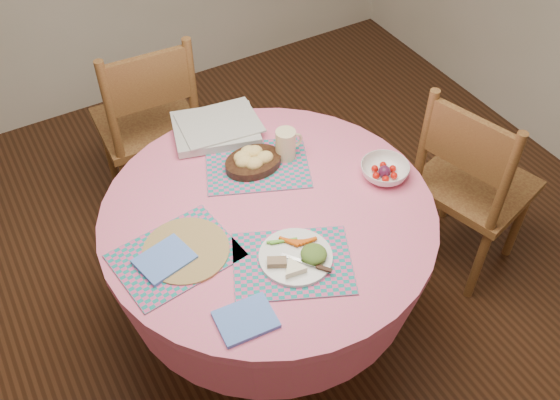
{
  "coord_description": "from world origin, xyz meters",
  "views": [
    {
      "loc": [
        -0.75,
        -1.38,
        2.4
      ],
      "look_at": [
        0.05,
        0.0,
        0.78
      ],
      "focal_mm": 40.0,
      "sensor_mm": 36.0,
      "label": 1
    }
  ],
  "objects_px": {
    "dining_table": "(269,245)",
    "latte_mug": "(286,144)",
    "chair_right": "(470,184)",
    "dinner_plate": "(299,255)",
    "bread_bowl": "(252,159)",
    "fruit_bowl": "(385,171)",
    "chair_back": "(149,122)",
    "wicker_trivet": "(186,250)"
  },
  "relations": [
    {
      "from": "chair_back",
      "to": "latte_mug",
      "type": "height_order",
      "value": "chair_back"
    },
    {
      "from": "wicker_trivet",
      "to": "fruit_bowl",
      "type": "height_order",
      "value": "fruit_bowl"
    },
    {
      "from": "latte_mug",
      "to": "chair_right",
      "type": "bearing_deg",
      "value": -23.37
    },
    {
      "from": "chair_right",
      "to": "dinner_plate",
      "type": "relative_size",
      "value": 3.92
    },
    {
      "from": "bread_bowl",
      "to": "fruit_bowl",
      "type": "distance_m",
      "value": 0.51
    },
    {
      "from": "wicker_trivet",
      "to": "dinner_plate",
      "type": "xyz_separation_m",
      "value": [
        0.32,
        -0.22,
        0.02
      ]
    },
    {
      "from": "dinner_plate",
      "to": "fruit_bowl",
      "type": "relative_size",
      "value": 1.1
    },
    {
      "from": "dining_table",
      "to": "chair_back",
      "type": "xyz_separation_m",
      "value": [
        -0.1,
        1.0,
        -0.03
      ]
    },
    {
      "from": "dinner_plate",
      "to": "latte_mug",
      "type": "distance_m",
      "value": 0.53
    },
    {
      "from": "bread_bowl",
      "to": "dinner_plate",
      "type": "bearing_deg",
      "value": -100.09
    },
    {
      "from": "wicker_trivet",
      "to": "bread_bowl",
      "type": "xyz_separation_m",
      "value": [
        0.4,
        0.27,
        0.03
      ]
    },
    {
      "from": "wicker_trivet",
      "to": "chair_back",
      "type": "bearing_deg",
      "value": 77.09
    },
    {
      "from": "chair_right",
      "to": "dinner_plate",
      "type": "distance_m",
      "value": 1.02
    },
    {
      "from": "chair_right",
      "to": "chair_back",
      "type": "bearing_deg",
      "value": 27.94
    },
    {
      "from": "dining_table",
      "to": "dinner_plate",
      "type": "bearing_deg",
      "value": -95.25
    },
    {
      "from": "dining_table",
      "to": "latte_mug",
      "type": "xyz_separation_m",
      "value": [
        0.21,
        0.22,
        0.26
      ]
    },
    {
      "from": "chair_back",
      "to": "latte_mug",
      "type": "xyz_separation_m",
      "value": [
        0.31,
        -0.78,
        0.3
      ]
    },
    {
      "from": "chair_back",
      "to": "fruit_bowl",
      "type": "bearing_deg",
      "value": 121.69
    },
    {
      "from": "chair_back",
      "to": "dinner_plate",
      "type": "height_order",
      "value": "chair_back"
    },
    {
      "from": "chair_back",
      "to": "bread_bowl",
      "type": "xyz_separation_m",
      "value": [
        0.17,
        -0.76,
        0.27
      ]
    },
    {
      "from": "chair_right",
      "to": "wicker_trivet",
      "type": "relative_size",
      "value": 3.28
    },
    {
      "from": "dining_table",
      "to": "bread_bowl",
      "type": "bearing_deg",
      "value": 74.95
    },
    {
      "from": "dining_table",
      "to": "wicker_trivet",
      "type": "xyz_separation_m",
      "value": [
        -0.34,
        -0.03,
        0.2
      ]
    },
    {
      "from": "chair_right",
      "to": "bread_bowl",
      "type": "height_order",
      "value": "chair_right"
    },
    {
      "from": "dinner_plate",
      "to": "latte_mug",
      "type": "relative_size",
      "value": 2.0
    },
    {
      "from": "chair_right",
      "to": "latte_mug",
      "type": "xyz_separation_m",
      "value": [
        -0.75,
        0.32,
        0.31
      ]
    },
    {
      "from": "dinner_plate",
      "to": "chair_back",
      "type": "bearing_deg",
      "value": 93.73
    },
    {
      "from": "dining_table",
      "to": "chair_back",
      "type": "bearing_deg",
      "value": 95.99
    },
    {
      "from": "fruit_bowl",
      "to": "chair_right",
      "type": "bearing_deg",
      "value": -4.5
    },
    {
      "from": "chair_right",
      "to": "latte_mug",
      "type": "distance_m",
      "value": 0.87
    },
    {
      "from": "bread_bowl",
      "to": "latte_mug",
      "type": "distance_m",
      "value": 0.15
    },
    {
      "from": "chair_right",
      "to": "bread_bowl",
      "type": "distance_m",
      "value": 0.99
    },
    {
      "from": "wicker_trivet",
      "to": "fruit_bowl",
      "type": "distance_m",
      "value": 0.82
    },
    {
      "from": "chair_right",
      "to": "bread_bowl",
      "type": "xyz_separation_m",
      "value": [
        -0.89,
        0.34,
        0.27
      ]
    },
    {
      "from": "latte_mug",
      "to": "fruit_bowl",
      "type": "relative_size",
      "value": 0.55
    },
    {
      "from": "wicker_trivet",
      "to": "dinner_plate",
      "type": "height_order",
      "value": "dinner_plate"
    },
    {
      "from": "chair_right",
      "to": "dinner_plate",
      "type": "height_order",
      "value": "chair_right"
    },
    {
      "from": "dining_table",
      "to": "bread_bowl",
      "type": "distance_m",
      "value": 0.34
    },
    {
      "from": "dining_table",
      "to": "latte_mug",
      "type": "height_order",
      "value": "latte_mug"
    },
    {
      "from": "wicker_trivet",
      "to": "dinner_plate",
      "type": "relative_size",
      "value": 1.19
    },
    {
      "from": "wicker_trivet",
      "to": "chair_right",
      "type": "bearing_deg",
      "value": -3.23
    },
    {
      "from": "latte_mug",
      "to": "fruit_bowl",
      "type": "height_order",
      "value": "latte_mug"
    }
  ]
}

